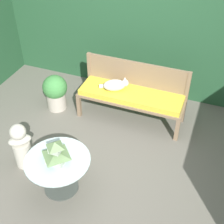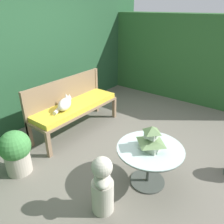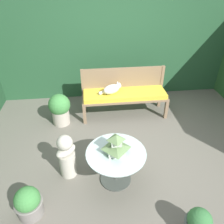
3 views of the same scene
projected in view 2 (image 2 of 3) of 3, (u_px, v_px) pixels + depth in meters
The scene contains 10 objects.
ground at pixel (123, 153), 3.33m from camera, with size 30.00×30.00×0.00m, color #666056.
foliage_hedge_back at pixel (23, 60), 4.08m from camera, with size 6.40×0.77×2.20m, color #234C2D.
foliage_hedge_right at pixel (188, 58), 5.03m from camera, with size 0.70×3.50×1.88m, color #285628.
garden_bench at pixel (76, 108), 3.77m from camera, with size 1.66×0.52×0.51m.
bench_backrest at pixel (65, 92), 3.80m from camera, with size 1.66×0.06×0.92m.
cat at pixel (65, 104), 3.50m from camera, with size 0.46×0.31×0.21m.
patio_table at pixel (150, 156), 2.61m from camera, with size 0.80×0.80×0.52m.
pagoda_birdhouse at pixel (151, 139), 2.51m from camera, with size 0.29×0.29×0.29m.
garden_bust at pixel (103, 186), 2.27m from camera, with size 0.34×0.33×0.70m.
potted_plant_table_far at pixel (16, 151), 2.83m from camera, with size 0.40×0.40×0.61m.
Camera 2 is at (-2.26, -1.51, 2.03)m, focal length 35.00 mm.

